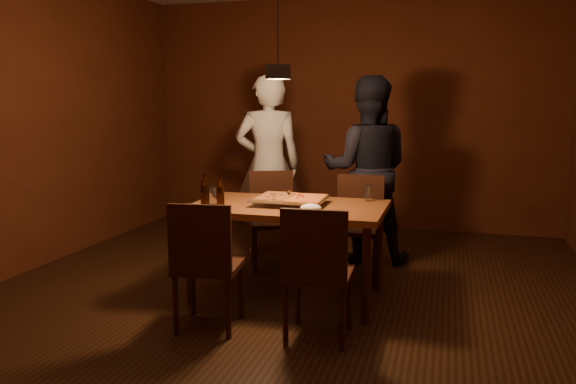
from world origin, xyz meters
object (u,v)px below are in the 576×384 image
(chair_far_left, at_px, (272,210))
(beer_bottle_b, at_px, (220,192))
(diner_white, at_px, (268,165))
(chair_near_right, at_px, (317,262))
(diner_dark, at_px, (367,170))
(plate_slice, at_px, (193,207))
(chair_near_left, at_px, (205,254))
(chair_far_right, at_px, (359,216))
(dining_table, at_px, (288,214))
(pizza_tray, at_px, (290,201))
(beer_bottle_a, at_px, (205,191))
(pendant_lamp, at_px, (278,71))

(chair_far_left, bearing_deg, beer_bottle_b, 62.43)
(diner_white, bearing_deg, chair_near_right, 96.57)
(diner_white, distance_m, diner_dark, 1.00)
(plate_slice, bearing_deg, chair_near_left, -57.03)
(chair_near_right, distance_m, beer_bottle_b, 1.08)
(chair_far_right, xyz_separation_m, plate_slice, (-1.08, -1.09, 0.22))
(dining_table, height_order, chair_far_left, chair_far_left)
(chair_near_right, distance_m, pizza_tray, 0.91)
(chair_near_left, height_order, diner_dark, diner_dark)
(diner_white, bearing_deg, beer_bottle_b, 74.64)
(chair_near_left, relative_size, beer_bottle_a, 1.89)
(pizza_tray, height_order, beer_bottle_a, beer_bottle_a)
(diner_white, bearing_deg, diner_dark, 161.21)
(plate_slice, bearing_deg, pizza_tray, 28.24)
(pizza_tray, height_order, diner_white, diner_white)
(beer_bottle_b, xyz_separation_m, diner_dark, (0.90, 1.50, 0.03))
(beer_bottle_b, bearing_deg, beer_bottle_a, -149.62)
(pizza_tray, bearing_deg, dining_table, -137.73)
(chair_near_left, relative_size, pizza_tray, 0.88)
(diner_white, bearing_deg, pendant_lamp, 91.39)
(beer_bottle_b, bearing_deg, pizza_tray, 27.56)
(pizza_tray, xyz_separation_m, pendant_lamp, (-0.02, -0.26, 0.99))
(chair_far_right, relative_size, chair_near_right, 1.00)
(chair_near_left, bearing_deg, beer_bottle_b, 94.92)
(beer_bottle_b, height_order, plate_slice, beer_bottle_b)
(chair_near_right, xyz_separation_m, diner_dark, (0.02, 2.03, 0.36))
(dining_table, bearing_deg, diner_white, 114.47)
(chair_far_right, bearing_deg, diner_white, -27.21)
(chair_near_left, distance_m, beer_bottle_a, 0.65)
(dining_table, height_order, chair_far_right, chair_far_right)
(chair_far_right, xyz_separation_m, diner_white, (-1.01, 0.50, 0.37))
(chair_far_left, relative_size, beer_bottle_b, 2.41)
(chair_near_right, bearing_deg, beer_bottle_a, 151.69)
(chair_far_right, height_order, diner_dark, diner_dark)
(pendant_lamp, bearing_deg, chair_far_left, 109.95)
(chair_far_left, bearing_deg, pendant_lamp, 86.67)
(beer_bottle_b, height_order, pendant_lamp, pendant_lamp)
(plate_slice, bearing_deg, beer_bottle_a, 29.56)
(chair_far_right, distance_m, diner_white, 1.18)
(chair_near_right, bearing_deg, chair_far_left, 114.37)
(pizza_tray, height_order, diner_dark, diner_dark)
(pizza_tray, xyz_separation_m, beer_bottle_b, (-0.48, -0.25, 0.09))
(dining_table, height_order, diner_dark, diner_dark)
(chair_near_right, xyz_separation_m, pendant_lamp, (-0.41, 0.52, 1.22))
(dining_table, relative_size, beer_bottle_a, 5.86)
(chair_far_right, height_order, pendant_lamp, pendant_lamp)
(chair_far_right, xyz_separation_m, beer_bottle_b, (-0.91, -0.99, 0.33))
(chair_far_left, xyz_separation_m, beer_bottle_a, (-0.18, -1.11, 0.34))
(chair_far_left, relative_size, diner_white, 0.30)
(chair_near_left, xyz_separation_m, beer_bottle_b, (-0.12, 0.57, 0.33))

